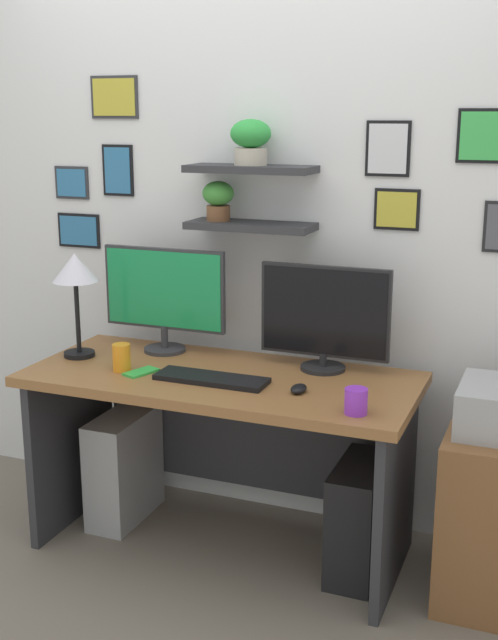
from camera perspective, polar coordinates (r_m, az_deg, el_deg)
name	(u,v)px	position (r m, az deg, el deg)	size (l,w,h in m)	color
ground_plane	(222,546)	(3.52, -1.88, -15.51)	(8.00, 8.00, 0.00)	#70665B
back_wall_assembly	(261,209)	(3.48, 0.82, 7.78)	(4.40, 0.24, 2.70)	silver
desk	(226,421)	(3.33, -1.59, -7.05)	(1.54, 0.68, 0.75)	brown
monitor_left	(164,295)	(3.49, -5.95, 1.77)	(0.56, 0.18, 0.45)	#2D2D33
monitor_right	(325,317)	(3.24, 5.31, 0.22)	(0.53, 0.18, 0.42)	black
keyboard	(212,379)	(3.13, -2.61, -4.13)	(0.44, 0.14, 0.02)	black
computer_mouse	(299,389)	(3.01, 3.50, -4.82)	(0.06, 0.09, 0.03)	black
desk_lamp	(75,276)	(3.44, -12.06, 3.06)	(0.19, 0.19, 0.44)	black
cell_phone	(141,372)	(3.26, -7.55, -3.64)	(0.07, 0.14, 0.01)	green
coffee_mug	(356,401)	(2.82, 7.50, -5.65)	(0.08, 0.08, 0.09)	purple
water_cup	(122,358)	(3.28, -8.91, -2.61)	(0.07, 0.07, 0.11)	orange
computer_tower_left	(124,467)	(3.68, -8.73, -10.11)	(0.18, 0.40, 0.48)	#99999E
computer_tower_right	(359,518)	(3.28, 7.74, -13.58)	(0.18, 0.40, 0.45)	black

